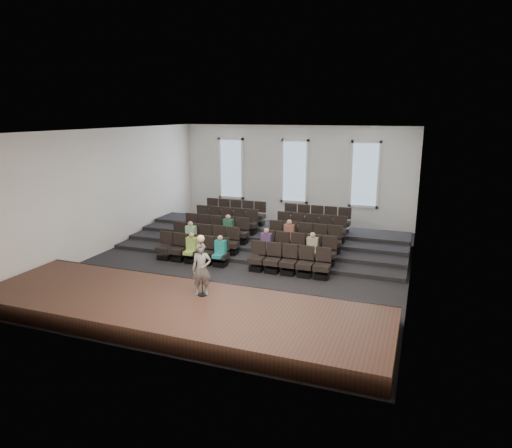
# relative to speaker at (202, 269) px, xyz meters

# --- Properties ---
(ground) EXTENTS (14.00, 14.00, 0.00)m
(ground) POSITION_rel_speaker_xyz_m (-0.43, 4.36, -1.27)
(ground) COLOR black
(ground) RESTS_ON ground
(ceiling) EXTENTS (12.00, 14.00, 0.02)m
(ceiling) POSITION_rel_speaker_xyz_m (-0.43, 4.36, 3.74)
(ceiling) COLOR white
(ceiling) RESTS_ON ground
(wall_back) EXTENTS (12.00, 0.04, 5.00)m
(wall_back) POSITION_rel_speaker_xyz_m (-0.43, 11.38, 1.23)
(wall_back) COLOR white
(wall_back) RESTS_ON ground
(wall_front) EXTENTS (12.00, 0.04, 5.00)m
(wall_front) POSITION_rel_speaker_xyz_m (-0.43, -2.66, 1.23)
(wall_front) COLOR white
(wall_front) RESTS_ON ground
(wall_left) EXTENTS (0.04, 14.00, 5.00)m
(wall_left) POSITION_rel_speaker_xyz_m (-6.45, 4.36, 1.23)
(wall_left) COLOR white
(wall_left) RESTS_ON ground
(wall_right) EXTENTS (0.04, 14.00, 5.00)m
(wall_right) POSITION_rel_speaker_xyz_m (5.59, 4.36, 1.23)
(wall_right) COLOR white
(wall_right) RESTS_ON ground
(stage) EXTENTS (11.80, 3.60, 0.50)m
(stage) POSITION_rel_speaker_xyz_m (-0.43, -0.74, -1.02)
(stage) COLOR #41281C
(stage) RESTS_ON ground
(stage_lip) EXTENTS (11.80, 0.06, 0.52)m
(stage_lip) POSITION_rel_speaker_xyz_m (-0.43, 1.03, -1.02)
(stage_lip) COLOR black
(stage_lip) RESTS_ON ground
(risers) EXTENTS (11.80, 4.80, 0.60)m
(risers) POSITION_rel_speaker_xyz_m (-0.43, 7.53, -1.07)
(risers) COLOR black
(risers) RESTS_ON ground
(seating_rows) EXTENTS (6.80, 4.70, 1.67)m
(seating_rows) POSITION_rel_speaker_xyz_m (-0.43, 5.90, -0.58)
(seating_rows) COLOR black
(seating_rows) RESTS_ON ground
(windows) EXTENTS (8.44, 0.10, 3.24)m
(windows) POSITION_rel_speaker_xyz_m (-0.43, 11.31, 1.43)
(windows) COLOR white
(windows) RESTS_ON wall_back
(audience) EXTENTS (5.45, 2.64, 1.10)m
(audience) POSITION_rel_speaker_xyz_m (-0.71, 4.81, -0.44)
(audience) COLOR #A1CC51
(audience) RESTS_ON seating_rows
(speaker) EXTENTS (0.65, 0.54, 1.53)m
(speaker) POSITION_rel_speaker_xyz_m (0.00, 0.00, 0.00)
(speaker) COLOR slate
(speaker) RESTS_ON stage
(mic_stand) EXTENTS (0.29, 0.29, 1.71)m
(mic_stand) POSITION_rel_speaker_xyz_m (0.03, -0.05, -0.26)
(mic_stand) COLOR black
(mic_stand) RESTS_ON stage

